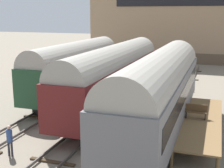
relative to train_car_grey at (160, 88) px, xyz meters
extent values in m
plane|color=slate|center=(-4.52, -2.97, -3.07)|extent=(200.00, 200.00, 0.00)
cube|color=#4C4742|center=(-9.76, -2.97, -2.89)|extent=(0.08, 60.00, 0.16)
cube|color=#4C4742|center=(-8.32, -2.97, -2.89)|extent=(0.08, 60.00, 0.16)
cube|color=#3D2D1E|center=(-9.04, 0.03, -3.02)|extent=(2.60, 0.24, 0.10)
cube|color=#3D2D1E|center=(-9.04, 6.03, -3.02)|extent=(2.60, 0.24, 0.10)
cube|color=#3D2D1E|center=(-9.04, 12.03, -3.02)|extent=(2.60, 0.24, 0.10)
cube|color=#3D2D1E|center=(-9.04, 18.03, -3.02)|extent=(2.60, 0.24, 0.10)
cube|color=#3D2D1E|center=(-9.04, 24.03, -3.02)|extent=(2.60, 0.24, 0.10)
cube|color=#4C4742|center=(-5.24, -2.97, -2.89)|extent=(0.08, 60.00, 0.16)
cube|color=#4C4742|center=(-3.80, -2.97, -2.89)|extent=(0.08, 60.00, 0.16)
cube|color=#3D2D1E|center=(-4.52, -5.97, -3.02)|extent=(2.60, 0.24, 0.10)
cube|color=#3D2D1E|center=(-4.52, 0.03, -3.02)|extent=(2.60, 0.24, 0.10)
cube|color=#3D2D1E|center=(-4.52, 6.03, -3.02)|extent=(2.60, 0.24, 0.10)
cube|color=#3D2D1E|center=(-4.52, 12.03, -3.02)|extent=(2.60, 0.24, 0.10)
cube|color=#3D2D1E|center=(-4.52, 18.03, -3.02)|extent=(2.60, 0.24, 0.10)
cube|color=#3D2D1E|center=(-4.52, 24.03, -3.02)|extent=(2.60, 0.24, 0.10)
cube|color=#4C4742|center=(-0.72, -2.97, -2.89)|extent=(0.08, 60.00, 0.16)
cube|color=#4C4742|center=(0.72, -2.97, -2.89)|extent=(0.08, 60.00, 0.16)
cube|color=#3D2D1E|center=(0.00, 0.03, -3.02)|extent=(2.60, 0.24, 0.10)
cube|color=#3D2D1E|center=(0.00, 6.03, -3.02)|extent=(2.60, 0.24, 0.10)
cube|color=#3D2D1E|center=(0.00, 12.03, -3.02)|extent=(2.60, 0.24, 0.10)
cube|color=#3D2D1E|center=(0.00, 18.03, -3.02)|extent=(2.60, 0.24, 0.10)
cube|color=#3D2D1E|center=(0.00, 24.03, -3.02)|extent=(2.60, 0.24, 0.10)
cube|color=black|center=(0.00, 5.70, -2.57)|extent=(1.80, 2.40, 1.00)
cube|color=black|center=(0.00, -5.70, -2.57)|extent=(1.80, 2.40, 1.00)
cube|color=slate|center=(0.00, 0.00, -0.60)|extent=(3.10, 17.52, 2.95)
cube|color=black|center=(0.00, 0.00, -0.24)|extent=(3.14, 16.12, 1.06)
cylinder|color=gray|center=(0.00, 0.00, 0.88)|extent=(2.94, 17.17, 2.94)
cube|color=black|center=(-4.52, 10.41, -2.57)|extent=(1.80, 2.40, 1.00)
cube|color=black|center=(-4.52, -1.62, -2.57)|extent=(1.80, 2.40, 1.00)
cube|color=#5B1919|center=(-4.52, 4.39, -0.63)|extent=(2.89, 18.50, 2.88)
cube|color=black|center=(-4.52, 4.39, -0.28)|extent=(2.93, 17.02, 1.04)
cylinder|color=gray|center=(-4.52, 4.39, 0.81)|extent=(2.74, 18.13, 2.74)
cube|color=black|center=(-9.04, 11.53, -2.57)|extent=(1.80, 2.40, 1.00)
cube|color=black|center=(-9.04, 1.69, -2.57)|extent=(1.80, 2.40, 1.00)
cube|color=#1E4228|center=(-9.04, 6.61, -0.66)|extent=(2.87, 15.14, 2.83)
cube|color=black|center=(-9.04, 6.61, -0.32)|extent=(2.91, 13.93, 1.02)
cylinder|color=gray|center=(-9.04, 6.61, 0.76)|extent=(2.72, 14.84, 2.72)
cube|color=brown|center=(2.58, 0.67, -2.10)|extent=(2.52, 10.56, 0.10)
cylinder|color=brown|center=(1.47, -4.46, -2.61)|extent=(0.20, 0.20, 0.92)
cylinder|color=brown|center=(3.69, -4.46, -2.61)|extent=(0.20, 0.20, 0.92)
cylinder|color=brown|center=(1.47, 5.81, -2.61)|extent=(0.20, 0.20, 0.92)
cylinder|color=brown|center=(3.69, 5.81, -2.61)|extent=(0.20, 0.20, 0.92)
cylinder|color=brown|center=(1.47, 0.67, -2.61)|extent=(0.20, 0.20, 0.92)
cylinder|color=brown|center=(3.69, 0.67, -2.61)|extent=(0.20, 0.20, 0.92)
cube|color=brown|center=(2.23, 0.77, -1.62)|extent=(1.40, 0.40, 0.06)
cube|color=brown|center=(2.23, 0.94, -1.37)|extent=(1.40, 0.06, 0.45)
cube|color=black|center=(1.64, 0.77, -1.85)|extent=(0.06, 0.40, 0.40)
cube|color=black|center=(2.83, 0.77, -1.85)|extent=(0.06, 0.40, 0.40)
cylinder|color=#282833|center=(-7.20, -6.00, -2.65)|extent=(0.12, 0.12, 0.84)
cylinder|color=#282833|center=(-7.00, -6.00, -2.65)|extent=(0.12, 0.12, 0.84)
cylinder|color=navy|center=(-7.10, -6.00, -1.88)|extent=(0.32, 0.32, 0.70)
sphere|color=tan|center=(-7.10, -6.00, -1.41)|extent=(0.23, 0.23, 0.23)
cube|color=brown|center=(-1.94, 35.70, -2.21)|extent=(31.34, 10.70, 1.71)
cube|color=#9E7F60|center=(-1.94, 35.70, 6.36)|extent=(31.34, 10.70, 15.42)
cube|color=black|center=(-1.94, 30.29, 6.36)|extent=(21.94, 0.10, 1.20)
camera|label=1|loc=(3.38, -19.22, 4.57)|focal=50.00mm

